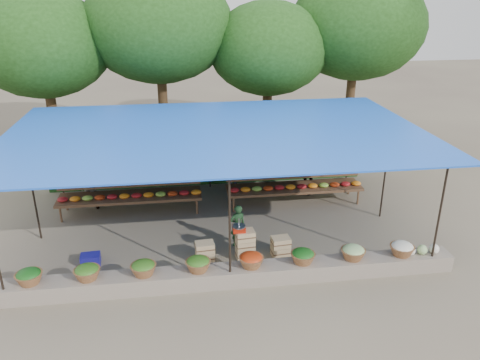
{
  "coord_description": "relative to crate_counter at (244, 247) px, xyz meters",
  "views": [
    {
      "loc": [
        -0.99,
        -11.7,
        6.26
      ],
      "look_at": [
        0.65,
        0.2,
        1.31
      ],
      "focal_mm": 35.0,
      "sensor_mm": 36.0,
      "label": 1
    }
  ],
  "objects": [
    {
      "name": "ground",
      "position": [
        -0.48,
        1.74,
        -0.31
      ],
      "size": [
        60.0,
        60.0,
        0.0
      ],
      "primitive_type": "plane",
      "color": "brown",
      "rests_on": "ground"
    },
    {
      "name": "blue_crate_back",
      "position": [
        -3.74,
        0.22,
        -0.17
      ],
      "size": [
        0.48,
        0.36,
        0.28
      ],
      "primitive_type": "cube",
      "rotation": [
        0.0,
        0.0,
        0.07
      ],
      "color": "navy",
      "rests_on": "ground"
    },
    {
      "name": "produce_baskets",
      "position": [
        -0.58,
        -1.01,
        0.25
      ],
      "size": [
        8.98,
        0.58,
        0.34
      ],
      "color": "brown",
      "rests_on": "stone_curb"
    },
    {
      "name": "fruit_table_left",
      "position": [
        -2.97,
        3.09,
        0.3
      ],
      "size": [
        4.21,
        0.95,
        0.93
      ],
      "color": "#4C2F1E",
      "rests_on": "ground"
    },
    {
      "name": "stone_curb",
      "position": [
        -0.48,
        -1.01,
        -0.11
      ],
      "size": [
        10.6,
        0.55,
        0.4
      ],
      "primitive_type": "cube",
      "color": "gray",
      "rests_on": "ground"
    },
    {
      "name": "tree_row",
      "position": [
        0.02,
        7.83,
        4.39
      ],
      "size": [
        16.51,
        5.5,
        7.12
      ],
      "color": "#362113",
      "rests_on": "ground"
    },
    {
      "name": "vendor_seated",
      "position": [
        -0.07,
        0.66,
        0.26
      ],
      "size": [
        0.47,
        0.36,
        1.15
      ],
      "primitive_type": "imported",
      "rotation": [
        0.0,
        0.0,
        3.38
      ],
      "color": "#18361B",
      "rests_on": "ground"
    },
    {
      "name": "crate_counter",
      "position": [
        0.0,
        0.0,
        0.0
      ],
      "size": [
        2.38,
        0.38,
        0.77
      ],
      "color": "tan",
      "rests_on": "ground"
    },
    {
      "name": "customer_right",
      "position": [
        2.64,
        3.74,
        0.51
      ],
      "size": [
        0.99,
        0.93,
        1.64
      ],
      "primitive_type": "imported",
      "rotation": [
        0.0,
        0.0,
        -0.7
      ],
      "color": "slate",
      "rests_on": "ground"
    },
    {
      "name": "weighing_scale",
      "position": [
        -0.13,
        -0.0,
        0.54
      ],
      "size": [
        0.33,
        0.33,
        0.35
      ],
      "color": "red",
      "rests_on": "crate_counter"
    },
    {
      "name": "netting_backdrop",
      "position": [
        -0.48,
        4.89,
        0.94
      ],
      "size": [
        10.6,
        0.06,
        2.5
      ],
      "primitive_type": "cube",
      "color": "#184519",
      "rests_on": "ground"
    },
    {
      "name": "customer_mid",
      "position": [
        0.3,
        4.23,
        0.55
      ],
      "size": [
        1.28,
        1.14,
        1.72
      ],
      "primitive_type": "imported",
      "rotation": [
        0.0,
        0.0,
        0.58
      ],
      "color": "slate",
      "rests_on": "ground"
    },
    {
      "name": "customer_left",
      "position": [
        -4.2,
        3.47,
        0.51
      ],
      "size": [
        0.96,
        0.85,
        1.65
      ],
      "primitive_type": "imported",
      "rotation": [
        0.0,
        0.0,
        -0.32
      ],
      "color": "slate",
      "rests_on": "ground"
    },
    {
      "name": "fruit_table_right",
      "position": [
        2.03,
        3.09,
        0.3
      ],
      "size": [
        4.21,
        0.95,
        0.93
      ],
      "color": "#4C2F1E",
      "rests_on": "ground"
    },
    {
      "name": "stall_canopy",
      "position": [
        -0.48,
        1.8,
        2.37
      ],
      "size": [
        10.8,
        6.6,
        2.82
      ],
      "color": "black",
      "rests_on": "ground"
    }
  ]
}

